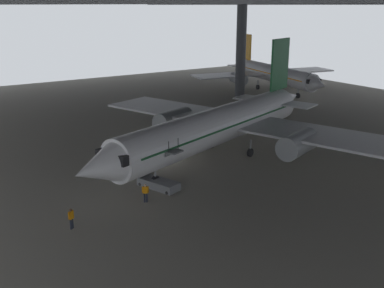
{
  "coord_description": "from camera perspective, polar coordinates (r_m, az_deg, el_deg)",
  "views": [
    {
      "loc": [
        39.03,
        -21.4,
        15.17
      ],
      "look_at": [
        4.64,
        1.23,
        2.55
      ],
      "focal_mm": 42.56,
      "sensor_mm": 36.0,
      "label": 1
    }
  ],
  "objects": [
    {
      "name": "ground_plane",
      "position": [
        47.03,
        -4.37,
        -1.83
      ],
      "size": [
        110.0,
        110.0,
        0.0
      ],
      "primitive_type": "plane",
      "color": "gray"
    },
    {
      "name": "airplane_main",
      "position": [
        46.47,
        3.54,
        2.38
      ],
      "size": [
        35.07,
        35.36,
        11.39
      ],
      "color": "white",
      "rests_on": "ground_plane"
    },
    {
      "name": "boarding_stairs",
      "position": [
        39.4,
        -4.15,
        -4.51
      ],
      "size": [
        4.41,
        2.68,
        4.64
      ],
      "color": "slate",
      "rests_on": "ground_plane"
    },
    {
      "name": "crew_worker_near_nose",
      "position": [
        33.44,
        -14.91,
        -8.88
      ],
      "size": [
        0.38,
        0.48,
        1.55
      ],
      "color": "#232838",
      "rests_on": "ground_plane"
    },
    {
      "name": "crew_worker_by_stairs",
      "position": [
        36.63,
        -5.86,
        -6.01
      ],
      "size": [
        0.37,
        0.48,
        1.56
      ],
      "color": "#232838",
      "rests_on": "ground_plane"
    },
    {
      "name": "airplane_distant",
      "position": [
        85.87,
        10.1,
        8.7
      ],
      "size": [
        29.57,
        28.92,
        9.59
      ],
      "color": "white",
      "rests_on": "ground_plane"
    }
  ]
}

